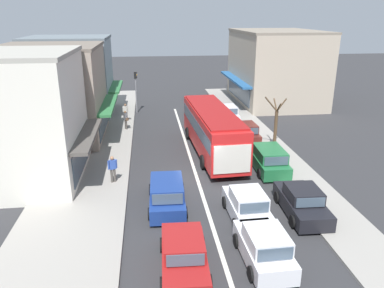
% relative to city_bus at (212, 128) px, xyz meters
% --- Properties ---
extents(ground_plane, '(140.00, 140.00, 0.00)m').
position_rel_city_bus_xyz_m(ground_plane, '(-1.69, -4.60, -1.88)').
color(ground_plane, '#2D2D30').
extents(lane_centre_line, '(0.20, 28.00, 0.01)m').
position_rel_city_bus_xyz_m(lane_centre_line, '(-1.69, -0.60, -1.88)').
color(lane_centre_line, silver).
rests_on(lane_centre_line, ground).
extents(sidewalk_left, '(5.20, 44.00, 0.14)m').
position_rel_city_bus_xyz_m(sidewalk_left, '(-8.49, 1.40, -1.81)').
color(sidewalk_left, gray).
rests_on(sidewalk_left, ground).
extents(kerb_right, '(2.80, 44.00, 0.12)m').
position_rel_city_bus_xyz_m(kerb_right, '(4.51, 1.40, -1.82)').
color(kerb_right, gray).
rests_on(kerb_right, ground).
extents(shopfront_corner_near, '(7.40, 7.32, 7.69)m').
position_rel_city_bus_xyz_m(shopfront_corner_near, '(-11.87, -3.30, 1.96)').
color(shopfront_corner_near, silver).
rests_on(shopfront_corner_near, ground).
extents(shopfront_mid_block, '(8.50, 7.96, 7.41)m').
position_rel_city_bus_xyz_m(shopfront_mid_block, '(-11.87, 4.62, 1.82)').
color(shopfront_mid_block, gray).
rests_on(shopfront_mid_block, ground).
extents(shopfront_far_end, '(8.60, 7.02, 7.58)m').
position_rel_city_bus_xyz_m(shopfront_far_end, '(-11.87, 12.45, 1.90)').
color(shopfront_far_end, '#84939E').
rests_on(shopfront_far_end, ground).
extents(building_right_far, '(9.29, 12.00, 7.93)m').
position_rel_city_bus_xyz_m(building_right_far, '(9.79, 15.44, 2.08)').
color(building_right_far, '#B2A38E').
rests_on(building_right_far, ground).
extents(city_bus, '(3.10, 10.96, 3.23)m').
position_rel_city_bus_xyz_m(city_bus, '(0.00, 0.00, 0.00)').
color(city_bus, red).
rests_on(city_bus, ground).
extents(hatchback_queue_far_back, '(1.89, 3.74, 1.54)m').
position_rel_city_bus_xyz_m(hatchback_queue_far_back, '(-0.10, -12.93, -1.17)').
color(hatchback_queue_far_back, silver).
rests_on(hatchback_queue_far_back, ground).
extents(wagon_behind_bus_mid, '(2.05, 4.56, 1.58)m').
position_rel_city_bus_xyz_m(wagon_behind_bus_mid, '(-3.74, -7.77, -1.14)').
color(wagon_behind_bus_mid, navy).
rests_on(wagon_behind_bus_mid, ground).
extents(hatchback_adjacent_lane_lead, '(1.88, 3.74, 1.54)m').
position_rel_city_bus_xyz_m(hatchback_adjacent_lane_lead, '(0.10, -9.44, -1.17)').
color(hatchback_adjacent_lane_lead, silver).
rests_on(hatchback_adjacent_lane_lead, ground).
extents(sedan_queue_gap_filler, '(2.03, 4.27, 1.47)m').
position_rel_city_bus_xyz_m(sedan_queue_gap_filler, '(-3.37, -13.01, -1.22)').
color(sedan_queue_gap_filler, maroon).
rests_on(sedan_queue_gap_filler, ground).
extents(parked_sedan_kerb_front, '(2.01, 4.26, 1.47)m').
position_rel_city_bus_xyz_m(parked_sedan_kerb_front, '(2.98, -9.35, -1.22)').
color(parked_sedan_kerb_front, black).
rests_on(parked_sedan_kerb_front, ground).
extents(parked_wagon_kerb_second, '(2.01, 4.54, 1.58)m').
position_rel_city_bus_xyz_m(parked_wagon_kerb_second, '(3.04, -3.68, -1.14)').
color(parked_wagon_kerb_second, '#1E6638').
rests_on(parked_wagon_kerb_second, ground).
extents(parked_hatchback_kerb_third, '(1.91, 3.75, 1.54)m').
position_rel_city_bus_xyz_m(parked_hatchback_kerb_third, '(2.99, 2.08, -1.17)').
color(parked_hatchback_kerb_third, '#561E19').
rests_on(parked_hatchback_kerb_third, ground).
extents(parked_hatchback_kerb_rear, '(1.89, 3.74, 1.54)m').
position_rel_city_bus_xyz_m(parked_hatchback_kerb_rear, '(2.83, 8.08, -1.17)').
color(parked_hatchback_kerb_rear, silver).
rests_on(parked_hatchback_kerb_rear, ground).
extents(traffic_light_downstreet, '(0.32, 0.24, 4.20)m').
position_rel_city_bus_xyz_m(traffic_light_downstreet, '(-5.66, 12.30, 0.97)').
color(traffic_light_downstreet, gray).
rests_on(traffic_light_downstreet, ground).
extents(street_tree_right, '(1.67, 1.55, 4.05)m').
position_rel_city_bus_xyz_m(street_tree_right, '(4.72, 0.05, 0.00)').
color(street_tree_right, brown).
rests_on(street_tree_right, ground).
extents(pedestrian_with_handbag_near, '(0.45, 0.63, 1.63)m').
position_rel_city_bus_xyz_m(pedestrian_with_handbag_near, '(-6.49, 6.20, -0.81)').
color(pedestrian_with_handbag_near, '#4C4742').
rests_on(pedestrian_with_handbag_near, sidewalk_left).
extents(pedestrian_browsing_midblock, '(0.54, 0.33, 1.63)m').
position_rel_city_bus_xyz_m(pedestrian_browsing_midblock, '(-6.61, 8.86, -0.81)').
color(pedestrian_browsing_midblock, '#232838').
rests_on(pedestrian_browsing_midblock, sidewalk_left).
extents(pedestrian_far_walker, '(0.54, 0.34, 1.63)m').
position_rel_city_bus_xyz_m(pedestrian_far_walker, '(-6.75, -4.63, -0.81)').
color(pedestrian_far_walker, '#4C4742').
rests_on(pedestrian_far_walker, sidewalk_left).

